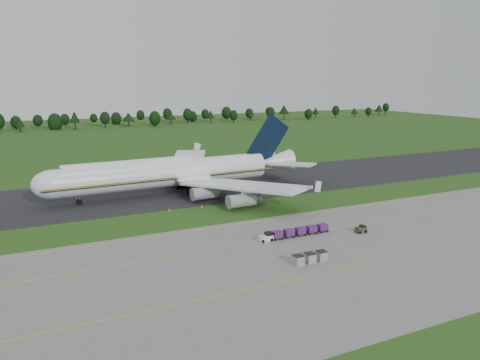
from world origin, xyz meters
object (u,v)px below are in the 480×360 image
baggage_train (293,232)px  edge_markers (202,207)px  aircraft (171,172)px  utility_cart (361,230)px  uld_row (310,258)px

baggage_train → edge_markers: (-9.05, 28.53, -0.67)m
aircraft → utility_cart: aircraft is taller
edge_markers → uld_row: bearing=-84.0°
aircraft → baggage_train: 47.66m
uld_row → edge_markers: 41.87m
baggage_train → utility_cart: baggage_train is taller
utility_cart → baggage_train: bearing=164.5°
baggage_train → edge_markers: bearing=107.6°
aircraft → edge_markers: bearing=-82.6°
uld_row → edge_markers: size_ratio=0.38×
uld_row → aircraft: bearing=96.4°
aircraft → edge_markers: (2.27, -17.48, -5.85)m
aircraft → baggage_train: bearing=-76.2°
utility_cart → uld_row: 20.95m
baggage_train → utility_cart: bearing=-15.5°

